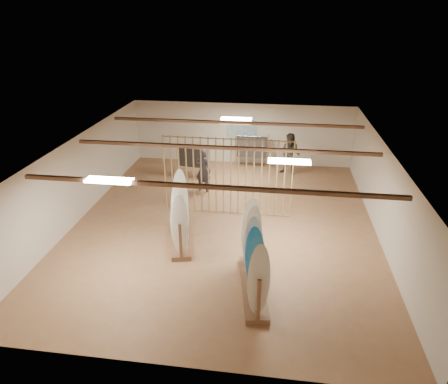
# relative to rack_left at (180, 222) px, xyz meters

# --- Properties ---
(floor) EXTENTS (12.00, 12.00, 0.00)m
(floor) POSITION_rel_rack_left_xyz_m (1.17, 1.31, -0.70)
(floor) COLOR #A5744F
(floor) RESTS_ON ground
(ceiling) EXTENTS (12.00, 12.00, 0.00)m
(ceiling) POSITION_rel_rack_left_xyz_m (1.17, 1.31, 2.10)
(ceiling) COLOR gray
(ceiling) RESTS_ON ground
(wall_back) EXTENTS (12.00, 0.00, 12.00)m
(wall_back) POSITION_rel_rack_left_xyz_m (1.17, 7.31, 0.70)
(wall_back) COLOR silver
(wall_back) RESTS_ON ground
(wall_front) EXTENTS (12.00, 0.00, 12.00)m
(wall_front) POSITION_rel_rack_left_xyz_m (1.17, -4.69, 0.70)
(wall_front) COLOR silver
(wall_front) RESTS_ON ground
(wall_left) EXTENTS (0.00, 12.00, 12.00)m
(wall_left) POSITION_rel_rack_left_xyz_m (-3.83, 1.31, 0.70)
(wall_left) COLOR silver
(wall_left) RESTS_ON ground
(wall_right) EXTENTS (0.00, 12.00, 12.00)m
(wall_right) POSITION_rel_rack_left_xyz_m (6.17, 1.31, 0.70)
(wall_right) COLOR silver
(wall_right) RESTS_ON ground
(ceiling_slats) EXTENTS (9.50, 6.12, 0.10)m
(ceiling_slats) POSITION_rel_rack_left_xyz_m (1.17, 1.31, 2.02)
(ceiling_slats) COLOR brown
(ceiling_slats) RESTS_ON ground
(light_panels) EXTENTS (1.20, 0.35, 0.06)m
(light_panels) POSITION_rel_rack_left_xyz_m (1.17, 1.31, 2.04)
(light_panels) COLOR white
(light_panels) RESTS_ON ground
(bamboo_partition) EXTENTS (4.45, 0.05, 2.78)m
(bamboo_partition) POSITION_rel_rack_left_xyz_m (1.17, 2.11, 0.70)
(bamboo_partition) COLOR tan
(bamboo_partition) RESTS_ON ground
(poster) EXTENTS (1.40, 0.03, 0.90)m
(poster) POSITION_rel_rack_left_xyz_m (1.17, 7.29, 0.90)
(poster) COLOR teal
(poster) RESTS_ON ground
(rack_left) EXTENTS (1.06, 2.24, 2.07)m
(rack_left) POSITION_rel_rack_left_xyz_m (0.00, 0.00, 0.00)
(rack_left) COLOR brown
(rack_left) RESTS_ON floor
(rack_right) EXTENTS (0.98, 2.66, 2.10)m
(rack_right) POSITION_rel_rack_left_xyz_m (2.39, -2.02, 0.02)
(rack_right) COLOR brown
(rack_right) RESTS_ON floor
(clothing_rack_a) EXTENTS (1.34, 0.49, 1.44)m
(clothing_rack_a) POSITION_rel_rack_left_xyz_m (-0.69, 5.21, 0.23)
(clothing_rack_a) COLOR silver
(clothing_rack_a) RESTS_ON floor
(clothing_rack_b) EXTENTS (1.43, 0.40, 1.53)m
(clothing_rack_b) POSITION_rel_rack_left_xyz_m (1.69, 6.71, 0.29)
(clothing_rack_b) COLOR silver
(clothing_rack_b) RESTS_ON floor
(shopper_a) EXTENTS (0.85, 0.71, 2.00)m
(shopper_a) POSITION_rel_rack_left_xyz_m (-0.01, 3.89, 0.30)
(shopper_a) COLOR #2A2931
(shopper_a) RESTS_ON floor
(shopper_b) EXTENTS (1.22, 1.10, 2.08)m
(shopper_b) POSITION_rel_rack_left_xyz_m (3.40, 6.13, 0.34)
(shopper_b) COLOR #343128
(shopper_b) RESTS_ON floor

